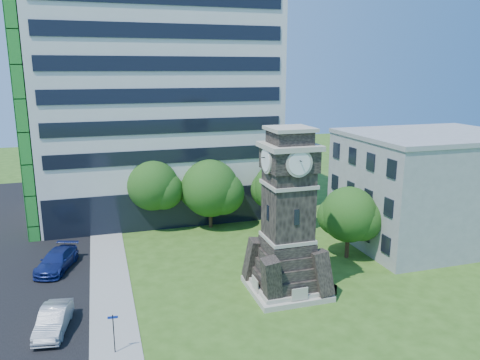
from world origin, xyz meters
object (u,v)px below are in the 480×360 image
object	(u,v)px
clock_tower	(288,223)
park_bench	(323,288)
car_east_lot	(424,254)
street_sign	(114,329)
car_street_mid	(54,320)
car_street_north	(57,260)

from	to	relation	value
clock_tower	park_bench	xyz separation A→B (m)	(2.27, -1.44, -4.75)
car_east_lot	park_bench	size ratio (longest dim) A/B	2.27
car_east_lot	park_bench	xyz separation A→B (m)	(-11.22, -3.10, -0.08)
clock_tower	street_sign	bearing A→B (deg)	-160.74
street_sign	car_street_mid	bearing A→B (deg)	140.45
park_bench	street_sign	world-z (taller)	street_sign
car_street_mid	street_sign	distance (m)	5.08
car_east_lot	park_bench	world-z (taller)	car_east_lot
clock_tower	car_street_mid	distance (m)	16.74
car_east_lot	street_sign	size ratio (longest dim) A/B	1.79
car_east_lot	car_street_mid	bearing A→B (deg)	117.53
park_bench	car_street_north	bearing A→B (deg)	128.97
clock_tower	car_street_north	bearing A→B (deg)	151.26
car_street_north	street_sign	world-z (taller)	street_sign
car_street_mid	car_street_north	bearing A→B (deg)	101.51
park_bench	street_sign	xyz separation A→B (m)	(-14.82, -2.94, 1.00)
clock_tower	car_east_lot	size ratio (longest dim) A/B	2.81
street_sign	clock_tower	bearing A→B (deg)	24.75
clock_tower	car_east_lot	bearing A→B (deg)	7.01
car_street_north	park_bench	distance (m)	21.58
street_sign	park_bench	bearing A→B (deg)	16.73
car_street_mid	street_sign	xyz separation A→B (m)	(3.55, -3.56, 0.77)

